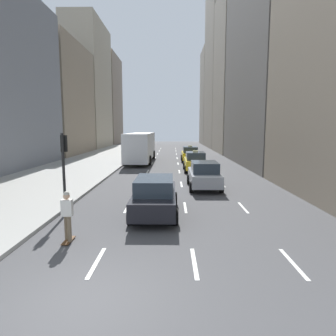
# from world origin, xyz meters

# --- Properties ---
(ground_plane) EXTENTS (160.00, 160.00, 0.00)m
(ground_plane) POSITION_xyz_m (0.00, 0.00, 0.00)
(ground_plane) COLOR #474749
(sidewalk_left) EXTENTS (8.00, 66.00, 0.15)m
(sidewalk_left) POSITION_xyz_m (-7.00, 27.00, 0.07)
(sidewalk_left) COLOR #9E9E99
(sidewalk_left) RESTS_ON ground
(lane_markings) EXTENTS (5.72, 56.00, 0.01)m
(lane_markings) POSITION_xyz_m (2.60, 23.00, 0.01)
(lane_markings) COLOR white
(lane_markings) RESTS_ON ground
(building_row_left) EXTENTS (6.00, 72.19, 23.31)m
(building_row_left) POSITION_xyz_m (-14.00, 40.53, 9.36)
(building_row_left) COLOR gray
(building_row_left) RESTS_ON ground
(building_row_right) EXTENTS (6.00, 72.94, 33.76)m
(building_row_right) POSITION_xyz_m (12.00, 34.50, 15.07)
(building_row_right) COLOR gray
(building_row_right) RESTS_ON ground
(taxi_lead) EXTENTS (2.02, 4.40, 1.87)m
(taxi_lead) POSITION_xyz_m (4.00, 27.93, 0.88)
(taxi_lead) COLOR yellow
(taxi_lead) RESTS_ON ground
(taxi_second) EXTENTS (2.02, 4.40, 1.87)m
(taxi_second) POSITION_xyz_m (4.00, 20.28, 0.88)
(taxi_second) COLOR yellow
(taxi_second) RESTS_ON ground
(sedan_black_near) EXTENTS (2.02, 4.44, 1.72)m
(sedan_black_near) POSITION_xyz_m (4.00, 12.70, 0.87)
(sedan_black_near) COLOR #9EA0A5
(sedan_black_near) RESTS_ON ground
(sedan_silver_behind) EXTENTS (2.02, 4.95, 1.69)m
(sedan_silver_behind) POSITION_xyz_m (1.20, 6.81, 0.87)
(sedan_silver_behind) COLOR black
(sedan_silver_behind) RESTS_ON ground
(city_bus) EXTENTS (2.80, 11.61, 3.25)m
(city_bus) POSITION_xyz_m (-1.61, 27.82, 1.79)
(city_bus) COLOR silver
(city_bus) RESTS_ON ground
(skateboarder) EXTENTS (0.36, 0.80, 1.75)m
(skateboarder) POSITION_xyz_m (-1.54, 3.54, 0.96)
(skateboarder) COLOR brown
(skateboarder) RESTS_ON ground
(traffic_light_pole) EXTENTS (0.24, 0.42, 3.60)m
(traffic_light_pole) POSITION_xyz_m (-2.75, 6.78, 2.41)
(traffic_light_pole) COLOR black
(traffic_light_pole) RESTS_ON ground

